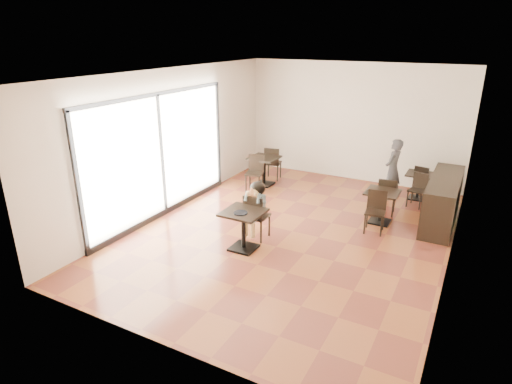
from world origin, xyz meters
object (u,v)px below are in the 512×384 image
Objects in this scene: cafe_table_left at (264,171)px; cafe_table_back at (418,186)px; child_table at (244,230)px; chair_mid_a at (387,196)px; cafe_table_mid at (381,207)px; child at (257,211)px; chair_left_b at (254,174)px; chair_back_b at (417,191)px; adult_patron at (393,169)px; chair_left_a at (273,163)px; chair_back_a at (422,181)px; chair_mid_b at (375,213)px; child_chair at (257,216)px.

cafe_table_left is 1.18× the size of cafe_table_back.
chair_mid_a is at bearing 56.40° from child_table.
cafe_table_mid reaches higher than cafe_table_back.
chair_mid_a reaches higher than cafe_table_left.
chair_left_b is (-1.36, 2.39, -0.12)m from child.
chair_back_b is (0.54, 0.78, -0.04)m from chair_mid_a.
chair_mid_a is at bearing 18.13° from adult_patron.
chair_left_a reaches higher than chair_mid_a.
chair_back_a is (0.54, 2.17, 0.04)m from cafe_table_mid.
chair_left_a is (-1.36, 4.04, 0.08)m from child_table.
child reaches higher than chair_mid_b.
child reaches higher than chair_mid_a.
cafe_table_left is 0.83× the size of chair_left_a.
chair_back_b reaches higher than cafe_table_mid.
chair_back_a is at bearing 176.62° from chair_left_a.
child is at bearing -0.00° from child_chair.
child_chair is 3.19m from chair_mid_a.
child_chair is 4.56m from cafe_table_back.
child_table is 3.63m from chair_mid_a.
cafe_table_back is 3.88m from chair_left_a.
cafe_table_left is 3.92m from chair_back_b.
cafe_table_left is 3.72m from chair_mid_b.
adult_patron is at bearing 54.22° from chair_back_a.
adult_patron reaches higher than cafe_table_back.
child_chair is 2.75m from chair_left_b.
child is 3.75m from chair_left_a.
chair_mid_b is 2.77m from chair_back_a.
child_table is at bearing 73.09° from chair_back_a.
cafe_table_back is 4.11m from chair_left_b.
chair_mid_a is at bearing 50.93° from child.
child_chair is 4.13m from chair_back_b.
chair_left_a reaches higher than chair_mid_b.
child_chair is at bearing 0.00° from child.
chair_left_a is at bearing 141.64° from chair_mid_b.
child is at bearing -72.62° from chair_left_b.
chair_left_a is at bearing 108.59° from child_table.
cafe_table_back is (0.49, 1.88, -0.03)m from cafe_table_mid.
adult_patron is 3.27m from chair_left_a.
child_table is at bearing 50.15° from chair_mid_a.
cafe_table_left is at bearing -167.38° from cafe_table_back.
child_chair is 1.18× the size of chair_back_a.
child reaches higher than cafe_table_back.
chair_mid_b is (0.00, -0.55, 0.07)m from cafe_table_mid.
chair_back_a is 1.00× the size of chair_back_b.
cafe_table_back is 0.71× the size of chair_left_b.
child_table is at bearing 90.00° from child_chair.
child_table is 0.98× the size of chair_back_a.
adult_patron is at bearing 168.02° from chair_left_a.
cafe_table_mid is at bearing -104.66° from cafe_table_back.
chair_left_b is at bearing 77.77° from chair_left_a.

